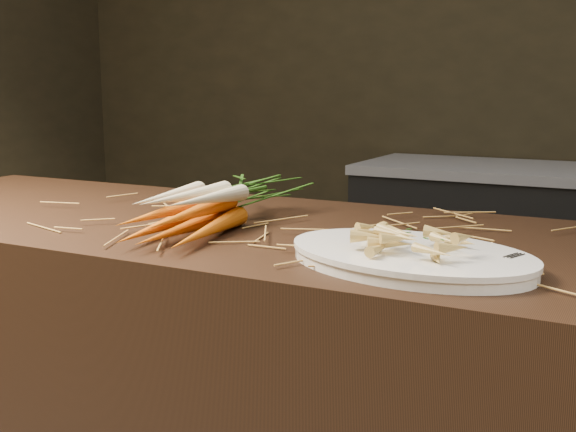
# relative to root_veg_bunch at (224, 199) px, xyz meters

# --- Properties ---
(straw_bedding) EXTENTS (1.40, 0.60, 0.02)m
(straw_bedding) POSITION_rel_root_veg_bunch_xyz_m (0.19, 0.02, -0.04)
(straw_bedding) COLOR #AF7837
(straw_bedding) RESTS_ON main_counter
(root_veg_bunch) EXTENTS (0.22, 0.57, 0.10)m
(root_veg_bunch) POSITION_rel_root_veg_bunch_xyz_m (0.00, 0.00, 0.00)
(root_veg_bunch) COLOR #D95101
(root_veg_bunch) RESTS_ON main_counter
(serving_platter) EXTENTS (0.45, 0.34, 0.02)m
(serving_platter) POSITION_rel_root_veg_bunch_xyz_m (0.44, -0.15, -0.04)
(serving_platter) COLOR white
(serving_platter) RESTS_ON main_counter
(roasted_veg_heap) EXTENTS (0.22, 0.18, 0.04)m
(roasted_veg_heap) POSITION_rel_root_veg_bunch_xyz_m (0.44, -0.15, -0.01)
(roasted_veg_heap) COLOR #A78538
(roasted_veg_heap) RESTS_ON serving_platter
(serving_fork) EXTENTS (0.07, 0.15, 0.00)m
(serving_fork) POSITION_rel_root_veg_bunch_xyz_m (0.57, -0.20, -0.03)
(serving_fork) COLOR silver
(serving_fork) RESTS_ON serving_platter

